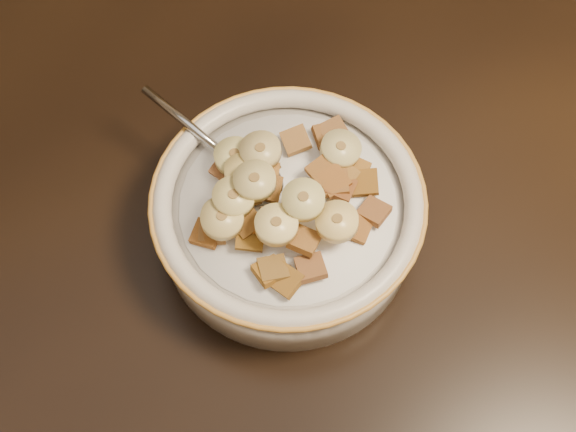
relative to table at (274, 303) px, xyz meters
name	(u,v)px	position (x,y,z in m)	size (l,w,h in m)	color
table	(274,303)	(0.00, 0.00, 0.00)	(1.40, 0.90, 0.04)	black
cereal_bowl	(288,220)	(0.03, 0.04, 0.04)	(0.20, 0.20, 0.05)	#BFB5AB
milk	(288,205)	(0.03, 0.04, 0.07)	(0.16, 0.16, 0.00)	white
spoon	(256,179)	(0.02, 0.07, 0.07)	(0.04, 0.05, 0.01)	#9FA5AE
cereal_square_0	(247,222)	(0.00, 0.03, 0.08)	(0.02, 0.02, 0.01)	brown
cereal_square_1	(228,202)	(-0.01, 0.06, 0.08)	(0.02, 0.02, 0.01)	brown
cereal_square_2	(327,135)	(0.08, 0.08, 0.07)	(0.02, 0.02, 0.01)	brown
cereal_square_3	(286,280)	(0.00, -0.02, 0.08)	(0.02, 0.02, 0.01)	brown
cereal_square_4	(213,231)	(-0.03, 0.04, 0.07)	(0.02, 0.02, 0.01)	brown
cereal_square_5	(342,175)	(0.08, 0.04, 0.08)	(0.02, 0.02, 0.01)	olive
cereal_square_6	(341,188)	(0.07, 0.03, 0.08)	(0.02, 0.02, 0.01)	brown
cereal_square_7	(227,168)	(0.00, 0.08, 0.08)	(0.02, 0.02, 0.01)	#9C5F34
cereal_square_8	(244,194)	(0.00, 0.05, 0.08)	(0.02, 0.02, 0.01)	brown
cereal_square_9	(304,240)	(0.03, 0.00, 0.08)	(0.02, 0.02, 0.01)	olive
cereal_square_10	(267,187)	(0.02, 0.05, 0.09)	(0.02, 0.02, 0.01)	brown
cereal_square_11	(270,271)	(0.00, -0.01, 0.08)	(0.02, 0.02, 0.01)	#8F621B
cereal_square_12	(354,170)	(0.09, 0.04, 0.07)	(0.02, 0.02, 0.01)	brown
cereal_square_13	(365,183)	(0.09, 0.03, 0.08)	(0.02, 0.02, 0.01)	brown
cereal_square_14	(357,227)	(0.07, 0.00, 0.07)	(0.02, 0.02, 0.01)	brown
cereal_square_15	(334,181)	(0.07, 0.04, 0.08)	(0.02, 0.02, 0.01)	brown
cereal_square_16	(271,224)	(0.01, 0.02, 0.09)	(0.02, 0.02, 0.01)	brown
cereal_square_17	(334,132)	(0.09, 0.08, 0.07)	(0.02, 0.02, 0.01)	brown
cereal_square_18	(374,211)	(0.09, 0.01, 0.07)	(0.02, 0.02, 0.01)	brown
cereal_square_19	(335,183)	(0.07, 0.04, 0.08)	(0.02, 0.02, 0.01)	brown
cereal_square_20	(206,233)	(-0.03, 0.04, 0.07)	(0.02, 0.02, 0.01)	brown
cereal_square_21	(273,269)	(0.00, -0.01, 0.08)	(0.02, 0.02, 0.01)	brown
cereal_square_22	(250,237)	(-0.01, 0.02, 0.08)	(0.02, 0.02, 0.01)	#8B5A1A
cereal_square_23	(323,171)	(0.06, 0.05, 0.08)	(0.02, 0.02, 0.01)	#9C5E21
cereal_square_24	(243,222)	(-0.01, 0.04, 0.08)	(0.02, 0.02, 0.01)	#965D31
cereal_square_25	(296,140)	(0.06, 0.09, 0.08)	(0.02, 0.02, 0.01)	brown
cereal_square_26	(239,185)	(0.00, 0.07, 0.08)	(0.02, 0.02, 0.01)	brown
cereal_square_27	(311,268)	(0.02, -0.02, 0.08)	(0.02, 0.02, 0.01)	brown
cereal_square_28	(265,174)	(0.02, 0.06, 0.09)	(0.02, 0.02, 0.01)	olive
cereal_square_29	(262,167)	(0.02, 0.07, 0.08)	(0.02, 0.02, 0.01)	brown
banana_slice_0	(341,149)	(0.08, 0.06, 0.09)	(0.03, 0.03, 0.01)	beige
banana_slice_1	(337,222)	(0.05, 0.00, 0.09)	(0.03, 0.03, 0.01)	#F8DA83
banana_slice_2	(234,197)	(-0.01, 0.05, 0.10)	(0.03, 0.03, 0.01)	#DAD083
banana_slice_3	(223,217)	(-0.02, 0.04, 0.09)	(0.03, 0.03, 0.01)	#D7BD73
banana_slice_4	(260,151)	(0.03, 0.08, 0.09)	(0.03, 0.03, 0.01)	#C8B87E
banana_slice_5	(255,181)	(0.01, 0.05, 0.10)	(0.03, 0.03, 0.01)	#CDC288
banana_slice_6	(235,156)	(0.01, 0.09, 0.09)	(0.03, 0.03, 0.01)	#F0E89B
banana_slice_7	(276,225)	(0.01, 0.02, 0.10)	(0.03, 0.03, 0.01)	#FFED95
banana_slice_8	(222,219)	(-0.02, 0.04, 0.09)	(0.03, 0.03, 0.01)	#CEC17C
banana_slice_9	(245,172)	(0.01, 0.07, 0.09)	(0.03, 0.03, 0.01)	#DCC169
banana_slice_10	(303,200)	(0.04, 0.02, 0.10)	(0.03, 0.03, 0.01)	tan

